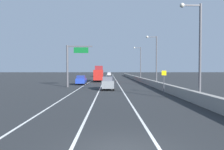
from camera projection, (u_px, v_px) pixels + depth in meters
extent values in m
plane|color=#26282B|center=(111.00, 78.00, 71.27)|extent=(320.00, 320.00, 0.00)
cube|color=silver|center=(93.00, 80.00, 62.20)|extent=(0.16, 130.00, 0.00)
cube|color=silver|center=(104.00, 80.00, 62.25)|extent=(0.16, 130.00, 0.00)
cube|color=silver|center=(116.00, 80.00, 62.29)|extent=(0.16, 130.00, 0.00)
cube|color=gray|center=(143.00, 80.00, 47.37)|extent=(0.60, 120.00, 1.10)
cylinder|color=#47474C|center=(67.00, 66.00, 35.50)|extent=(0.36, 0.36, 7.50)
cube|color=#47474C|center=(80.00, 46.00, 35.44)|extent=(4.50, 0.20, 0.20)
cube|color=#0C5923|center=(81.00, 50.00, 35.34)|extent=(2.60, 0.10, 1.00)
cylinder|color=#4C4C51|center=(164.00, 84.00, 26.07)|extent=(0.10, 0.10, 2.40)
cube|color=yellow|center=(164.00, 73.00, 25.99)|extent=(0.60, 0.04, 0.60)
cylinder|color=#4C4C51|center=(200.00, 53.00, 19.18)|extent=(0.24, 0.24, 9.48)
cube|color=#4C4C51|center=(191.00, 5.00, 19.04)|extent=(1.80, 0.12, 0.12)
sphere|color=beige|center=(182.00, 5.00, 19.03)|extent=(0.44, 0.44, 0.44)
cylinder|color=#4C4C51|center=(157.00, 61.00, 37.71)|extent=(0.24, 0.24, 9.48)
cube|color=#4C4C51|center=(152.00, 37.00, 37.57)|extent=(1.80, 0.12, 0.12)
sphere|color=beige|center=(147.00, 37.00, 37.55)|extent=(0.44, 0.44, 0.44)
cylinder|color=#4C4C51|center=(141.00, 64.00, 56.23)|extent=(0.24, 0.24, 9.48)
cube|color=#4C4C51|center=(138.00, 48.00, 56.09)|extent=(1.80, 0.12, 0.12)
sphere|color=beige|center=(134.00, 48.00, 56.08)|extent=(0.44, 0.44, 0.44)
cube|color=red|center=(96.00, 75.00, 86.48)|extent=(1.97, 4.13, 0.95)
cube|color=maroon|center=(96.00, 73.00, 86.05)|extent=(1.68, 1.88, 0.60)
cylinder|color=black|center=(94.00, 76.00, 88.09)|extent=(0.24, 0.69, 0.68)
cylinder|color=black|center=(98.00, 76.00, 88.06)|extent=(0.24, 0.69, 0.68)
cylinder|color=black|center=(94.00, 76.00, 84.92)|extent=(0.24, 0.69, 0.68)
cylinder|color=black|center=(97.00, 76.00, 84.89)|extent=(0.24, 0.69, 0.68)
cube|color=slate|center=(108.00, 84.00, 31.11)|extent=(1.84, 4.62, 1.12)
cube|color=#4D505A|center=(108.00, 79.00, 30.63)|extent=(1.60, 2.08, 0.60)
cylinder|color=black|center=(103.00, 86.00, 32.96)|extent=(0.23, 0.68, 0.68)
cylinder|color=black|center=(113.00, 86.00, 33.00)|extent=(0.23, 0.68, 0.68)
cylinder|color=black|center=(102.00, 89.00, 29.26)|extent=(0.23, 0.68, 0.68)
cylinder|color=black|center=(113.00, 89.00, 29.30)|extent=(0.23, 0.68, 0.68)
cube|color=#1E389E|center=(81.00, 81.00, 41.25)|extent=(1.90, 4.03, 0.99)
cube|color=navy|center=(81.00, 77.00, 40.83)|extent=(1.65, 1.82, 0.60)
cylinder|color=black|center=(78.00, 83.00, 42.80)|extent=(0.23, 0.68, 0.68)
cylinder|color=black|center=(86.00, 83.00, 42.84)|extent=(0.23, 0.68, 0.68)
cylinder|color=black|center=(76.00, 84.00, 39.69)|extent=(0.23, 0.68, 0.68)
cylinder|color=black|center=(85.00, 84.00, 39.73)|extent=(0.23, 0.68, 0.68)
cube|color=#196033|center=(97.00, 74.00, 93.92)|extent=(1.83, 4.79, 1.01)
cube|color=#1C4633|center=(97.00, 73.00, 93.42)|extent=(1.56, 2.17, 0.60)
cylinder|color=black|center=(96.00, 75.00, 95.86)|extent=(0.24, 0.69, 0.68)
cylinder|color=black|center=(99.00, 75.00, 95.85)|extent=(0.24, 0.69, 0.68)
cylinder|color=black|center=(95.00, 76.00, 92.02)|extent=(0.24, 0.69, 0.68)
cylinder|color=black|center=(98.00, 76.00, 92.00)|extent=(0.24, 0.69, 0.68)
cube|color=#B7B7BC|center=(109.00, 74.00, 99.18)|extent=(1.92, 4.30, 0.95)
cube|color=gray|center=(109.00, 73.00, 98.73)|extent=(1.64, 1.96, 0.60)
cylinder|color=black|center=(107.00, 75.00, 100.83)|extent=(0.24, 0.69, 0.68)
cylinder|color=black|center=(111.00, 75.00, 100.90)|extent=(0.24, 0.69, 0.68)
cylinder|color=black|center=(107.00, 75.00, 97.48)|extent=(0.24, 0.69, 0.68)
cylinder|color=black|center=(111.00, 75.00, 97.55)|extent=(0.24, 0.69, 0.68)
cube|color=#A51E19|center=(99.00, 75.00, 52.36)|extent=(2.59, 8.11, 2.57)
cube|color=maroon|center=(99.00, 68.00, 54.07)|extent=(2.15, 1.82, 1.10)
cylinder|color=black|center=(95.00, 79.00, 55.67)|extent=(0.24, 1.00, 1.00)
cylinder|color=black|center=(103.00, 79.00, 55.75)|extent=(0.24, 1.00, 1.00)
cylinder|color=black|center=(94.00, 80.00, 49.03)|extent=(0.24, 1.00, 1.00)
cylinder|color=black|center=(103.00, 80.00, 49.11)|extent=(0.24, 1.00, 1.00)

